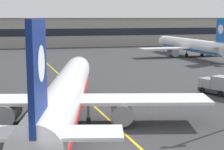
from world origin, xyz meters
TOP-DOWN VIEW (x-y plane):
  - ground_plane at (0.00, 0.00)m, footprint 400.00×400.00m
  - taxiway_centreline at (0.00, 30.00)m, footprint 13.86×179.51m
  - airliner_foreground at (-3.54, 8.73)m, footprint 32.30×41.16m
  - airliner_background at (40.36, 69.53)m, footprint 31.70×40.86m
  - service_truck_catering_grey at (21.32, 18.22)m, footprint 5.50×7.88m
  - terminal_building at (-0.84, 116.78)m, footprint 166.61×12.40m

SIDE VIEW (x-z plane):
  - ground_plane at x=0.00m, z-range 0.00..0.00m
  - taxiway_centreline at x=0.00m, z-range 0.00..0.01m
  - service_truck_catering_grey at x=21.32m, z-range 0.03..2.93m
  - airliner_background at x=40.36m, z-range -2.42..9.05m
  - airliner_foreground at x=-3.54m, z-range -2.46..9.19m
  - terminal_building at x=-0.84m, z-range 0.01..11.35m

